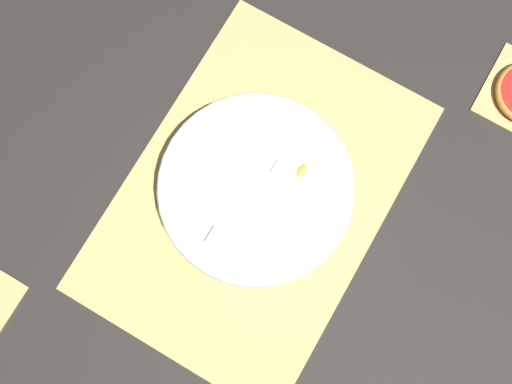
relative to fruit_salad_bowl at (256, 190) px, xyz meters
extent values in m
plane|color=black|center=(0.00, 0.00, -0.04)|extent=(6.00, 6.00, 0.00)
cube|color=tan|center=(0.00, 0.00, -0.04)|extent=(0.50, 0.34, 0.01)
cube|color=#3D2D19|center=(-0.19, 0.00, -0.04)|extent=(0.01, 0.34, 0.00)
cube|color=#3D2D19|center=(-0.14, 0.00, -0.04)|extent=(0.01, 0.34, 0.00)
cube|color=#3D2D19|center=(-0.08, 0.00, -0.04)|extent=(0.01, 0.34, 0.00)
cube|color=#3D2D19|center=(-0.03, 0.00, -0.04)|extent=(0.01, 0.34, 0.00)
cube|color=#3D2D19|center=(0.03, 0.00, -0.04)|extent=(0.01, 0.34, 0.00)
cube|color=#3D2D19|center=(0.08, 0.00, -0.04)|extent=(0.01, 0.34, 0.00)
cube|color=#3D2D19|center=(0.14, 0.00, -0.04)|extent=(0.01, 0.34, 0.00)
cube|color=#3D2D19|center=(0.19, 0.00, -0.04)|extent=(0.01, 0.34, 0.00)
cylinder|color=silver|center=(0.00, 0.00, 0.00)|extent=(0.25, 0.25, 0.06)
torus|color=silver|center=(0.00, 0.00, 0.02)|extent=(0.26, 0.26, 0.01)
cylinder|color=#F4EABC|center=(0.01, -0.02, -0.01)|extent=(0.03, 0.03, 0.01)
cylinder|color=#F4EABC|center=(0.04, 0.03, -0.02)|extent=(0.03, 0.03, 0.01)
cylinder|color=#F4EABC|center=(-0.03, -0.08, 0.02)|extent=(0.03, 0.03, 0.01)
cylinder|color=#F4EABC|center=(0.05, 0.00, 0.00)|extent=(0.03, 0.03, 0.01)
cylinder|color=#F4EABC|center=(0.10, 0.03, 0.02)|extent=(0.03, 0.03, 0.01)
cylinder|color=#F4EABC|center=(0.09, 0.05, 0.00)|extent=(0.03, 0.03, 0.01)
cube|color=white|center=(0.02, -0.05, -0.02)|extent=(0.02, 0.02, 0.02)
cube|color=white|center=(0.03, -0.02, 0.02)|extent=(0.02, 0.02, 0.02)
cube|color=white|center=(-0.01, 0.09, -0.02)|extent=(0.03, 0.03, 0.03)
cube|color=white|center=(-0.03, -0.02, 0.00)|extent=(0.02, 0.02, 0.02)
cube|color=white|center=(-0.06, 0.05, 0.01)|extent=(0.02, 0.02, 0.02)
cube|color=white|center=(-0.08, 0.01, 0.02)|extent=(0.02, 0.02, 0.02)
cube|color=white|center=(0.08, -0.06, 0.00)|extent=(0.03, 0.03, 0.03)
cube|color=white|center=(0.05, 0.06, 0.02)|extent=(0.02, 0.02, 0.02)
cube|color=white|center=(-0.03, 0.07, 0.01)|extent=(0.02, 0.02, 0.02)
cube|color=white|center=(0.04, -0.09, 0.02)|extent=(0.02, 0.02, 0.02)
cube|color=white|center=(-0.05, -0.08, -0.02)|extent=(0.02, 0.02, 0.02)
cube|color=white|center=(0.01, -0.09, 0.02)|extent=(0.02, 0.02, 0.02)
cube|color=white|center=(0.06, 0.03, 0.00)|extent=(0.02, 0.02, 0.02)
ellipsoid|color=#F9A338|center=(0.05, -0.04, 0.02)|extent=(0.03, 0.01, 0.01)
ellipsoid|color=#F9A338|center=(-0.07, 0.04, -0.02)|extent=(0.03, 0.01, 0.01)
ellipsoid|color=#F9A338|center=(0.08, -0.03, 0.01)|extent=(0.03, 0.02, 0.01)
ellipsoid|color=#F9A338|center=(0.01, 0.02, -0.01)|extent=(0.03, 0.02, 0.01)
ellipsoid|color=#F9A338|center=(-0.06, -0.05, 0.00)|extent=(0.03, 0.01, 0.01)
ellipsoid|color=#F9A338|center=(-0.01, 0.03, -0.02)|extent=(0.03, 0.02, 0.02)
ellipsoid|color=#F9A338|center=(0.04, -0.03, -0.02)|extent=(0.02, 0.01, 0.01)
ellipsoid|color=#B2231E|center=(0.01, 0.04, 0.02)|extent=(0.03, 0.02, 0.01)
camera|label=1|loc=(-0.14, -0.08, 0.78)|focal=42.00mm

